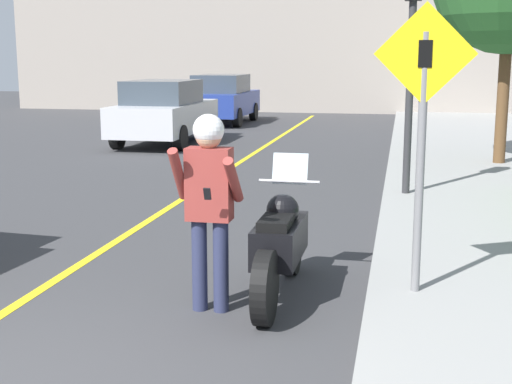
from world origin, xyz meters
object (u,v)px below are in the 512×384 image
Objects in this scene: person_biker at (209,191)px; parked_car_silver at (164,112)px; motorcycle at (280,244)px; crossing_sign at (422,122)px; traffic_light at (412,27)px; parked_car_blue at (222,99)px.

parked_car_silver is at bearing 110.64° from person_biker.
motorcycle is 1.75m from crossing_sign.
motorcycle is 5.66m from traffic_light.
parked_car_silver is at bearing 113.86° from motorcycle.
traffic_light is (1.20, 5.06, 2.22)m from motorcycle.
motorcycle is 12.53m from parked_car_silver.
traffic_light reaches higher than person_biker.
parked_car_silver is 1.00× the size of parked_car_blue.
crossing_sign is 0.70× the size of traffic_light.
crossing_sign reaches higher than parked_car_silver.
person_biker reaches higher than parked_car_blue.
person_biker is 18.64m from parked_car_blue.
person_biker is at bearing -136.08° from motorcycle.
traffic_light is 0.90× the size of parked_car_blue.
motorcycle is at bearing -176.28° from crossing_sign.
person_biker is 2.02m from crossing_sign.
traffic_light is (-0.08, 4.98, 1.03)m from crossing_sign.
crossing_sign is 5.09m from traffic_light.
motorcycle is at bearing -73.95° from parked_car_blue.
motorcycle is 0.52× the size of parked_car_silver.
motorcycle is at bearing -66.14° from parked_car_silver.
parked_car_silver is (-6.35, 11.38, -0.85)m from crossing_sign.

